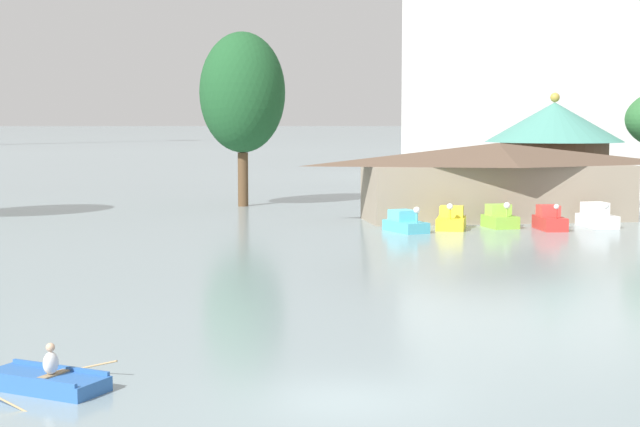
{
  "coord_description": "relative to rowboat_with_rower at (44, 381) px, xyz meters",
  "views": [
    {
      "loc": [
        -3.85,
        -22.02,
        6.54
      ],
      "look_at": [
        2.02,
        17.6,
        2.71
      ],
      "focal_mm": 55.21,
      "sensor_mm": 36.0,
      "label": 1
    }
  ],
  "objects": [
    {
      "name": "background_building_block",
      "position": [
        43.81,
        86.71,
        11.21
      ],
      "size": [
        25.87,
        17.65,
        22.83
      ],
      "color": "silver",
      "rests_on": "ground"
    },
    {
      "name": "pedal_boat_lime",
      "position": [
        22.73,
        33.03,
        0.35
      ],
      "size": [
        1.82,
        2.42,
        1.63
      ],
      "rotation": [
        0.0,
        0.0,
        -1.46
      ],
      "color": "#8CCC3F",
      "rests_on": "ground"
    },
    {
      "name": "boathouse",
      "position": [
        24.0,
        37.32,
        2.42
      ],
      "size": [
        18.52,
        5.89,
        5.04
      ],
      "color": "gray",
      "rests_on": "ground"
    },
    {
      "name": "pedal_boat_white",
      "position": [
        28.81,
        32.72,
        0.36
      ],
      "size": [
        1.68,
        2.9,
        1.57
      ],
      "rotation": [
        0.0,
        0.0,
        -1.55
      ],
      "color": "white",
      "rests_on": "ground"
    },
    {
      "name": "ground_plane",
      "position": [
        7.06,
        -2.1,
        -0.22
      ],
      "size": [
        2000.0,
        2000.0,
        0.0
      ],
      "primitive_type": "plane",
      "color": "gray"
    },
    {
      "name": "rowboat_with_rower",
      "position": [
        0.0,
        0.0,
        0.0
      ],
      "size": [
        3.4,
        3.69,
        1.25
      ],
      "rotation": [
        0.0,
        0.0,
        2.54
      ],
      "color": "#2D60AD",
      "rests_on": "ground"
    },
    {
      "name": "shoreline_tree_mid",
      "position": [
        8.33,
        50.17,
        8.31
      ],
      "size": [
        6.44,
        6.44,
        13.09
      ],
      "color": "brown",
      "rests_on": "ground"
    },
    {
      "name": "green_roof_pavilion",
      "position": [
        31.05,
        45.46,
        4.17
      ],
      "size": [
        10.14,
        10.14,
        8.52
      ],
      "color": "brown",
      "rests_on": "ground"
    },
    {
      "name": "pedal_boat_red",
      "position": [
        25.33,
        31.57,
        0.35
      ],
      "size": [
        1.53,
        2.94,
        1.63
      ],
      "rotation": [
        0.0,
        0.0,
        -1.63
      ],
      "color": "red",
      "rests_on": "ground"
    },
    {
      "name": "pedal_boat_cyan",
      "position": [
        16.54,
        31.79,
        0.28
      ],
      "size": [
        2.32,
        3.3,
        1.56
      ],
      "rotation": [
        0.0,
        0.0,
        -1.26
      ],
      "color": "#4CB7CC",
      "rests_on": "ground"
    },
    {
      "name": "pedal_boat_yellow",
      "position": [
        19.58,
        32.69,
        0.32
      ],
      "size": [
        2.51,
        3.28,
        1.65
      ],
      "rotation": [
        0.0,
        0.0,
        -1.92
      ],
      "color": "yellow",
      "rests_on": "ground"
    }
  ]
}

